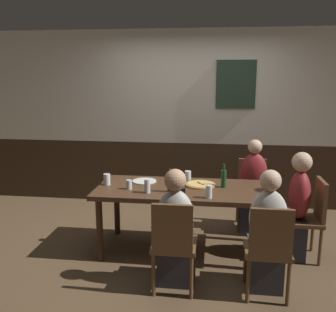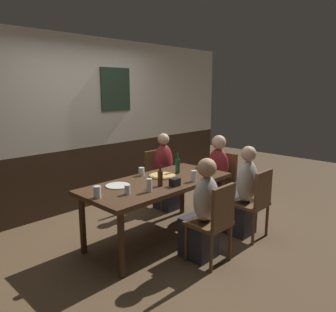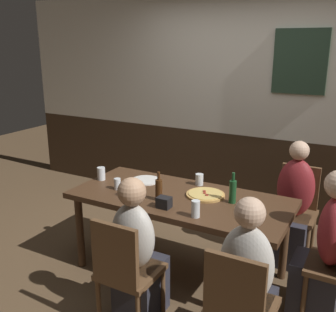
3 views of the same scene
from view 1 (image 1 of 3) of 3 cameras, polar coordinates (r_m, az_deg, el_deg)
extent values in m
plane|color=brown|center=(4.46, 2.11, -13.92)|extent=(12.00, 12.00, 0.00)
cube|color=#332316|center=(5.85, 3.66, -2.58)|extent=(6.40, 0.10, 0.95)
cube|color=beige|center=(5.66, 3.84, 10.26)|extent=(6.40, 0.10, 1.65)
cube|color=#233828|center=(5.58, 10.15, 10.56)|extent=(0.56, 0.03, 0.68)
cube|color=#472D1C|center=(4.20, 2.19, -5.12)|extent=(1.89, 0.86, 0.05)
cylinder|color=#472D1C|center=(4.16, -10.21, -10.89)|extent=(0.07, 0.07, 0.69)
cylinder|color=#472D1C|center=(4.01, 14.04, -11.97)|extent=(0.07, 0.07, 0.69)
cylinder|color=#472D1C|center=(4.79, -7.68, -7.67)|extent=(0.07, 0.07, 0.69)
cylinder|color=#472D1C|center=(4.66, 13.09, -8.46)|extent=(0.07, 0.07, 0.69)
cube|color=brown|center=(3.59, 0.98, -13.13)|extent=(0.40, 0.40, 0.04)
cube|color=brown|center=(3.33, 0.64, -10.78)|extent=(0.36, 0.04, 0.43)
cylinder|color=brown|center=(3.86, -1.34, -14.94)|extent=(0.04, 0.04, 0.41)
cylinder|color=brown|center=(3.82, 3.89, -15.21)|extent=(0.04, 0.04, 0.41)
cylinder|color=brown|center=(3.56, -2.21, -17.40)|extent=(0.04, 0.04, 0.41)
cylinder|color=brown|center=(3.53, 3.52, -17.74)|extent=(0.04, 0.04, 0.41)
cube|color=brown|center=(4.37, 19.39, -9.05)|extent=(0.40, 0.40, 0.04)
cube|color=brown|center=(4.34, 21.95, -6.13)|extent=(0.04, 0.36, 0.43)
cylinder|color=brown|center=(4.27, 17.36, -12.69)|extent=(0.04, 0.04, 0.41)
cylinder|color=brown|center=(4.58, 16.64, -10.92)|extent=(0.04, 0.04, 0.41)
cylinder|color=brown|center=(4.35, 21.88, -12.60)|extent=(0.04, 0.04, 0.41)
cylinder|color=brown|center=(4.65, 20.85, -10.88)|extent=(0.04, 0.04, 0.41)
cube|color=brown|center=(3.60, 14.65, -13.45)|extent=(0.40, 0.40, 0.04)
cube|color=brown|center=(3.34, 15.25, -11.13)|extent=(0.36, 0.04, 0.43)
cylinder|color=brown|center=(3.83, 11.53, -15.39)|extent=(0.04, 0.04, 0.41)
cylinder|color=brown|center=(3.87, 16.74, -15.36)|extent=(0.04, 0.04, 0.41)
cylinder|color=brown|center=(3.53, 11.92, -17.93)|extent=(0.04, 0.04, 0.41)
cylinder|color=brown|center=(3.58, 17.63, -17.85)|extent=(0.04, 0.04, 0.41)
cube|color=brown|center=(5.02, 12.53, -5.87)|extent=(0.40, 0.40, 0.04)
cube|color=brown|center=(5.13, 12.48, -2.76)|extent=(0.36, 0.04, 0.43)
cylinder|color=brown|center=(4.96, 14.56, -8.99)|extent=(0.04, 0.04, 0.41)
cylinder|color=brown|center=(4.93, 10.59, -8.94)|extent=(0.04, 0.04, 0.41)
cylinder|color=brown|center=(5.28, 14.12, -7.66)|extent=(0.04, 0.04, 0.41)
cylinder|color=brown|center=(5.24, 10.40, -7.60)|extent=(0.04, 0.04, 0.41)
cube|color=#2D2D38|center=(3.79, 1.20, -15.09)|extent=(0.32, 0.34, 0.45)
ellipsoid|color=beige|center=(3.52, 1.07, -8.93)|extent=(0.34, 0.22, 0.49)
sphere|color=tan|center=(3.41, 1.09, -3.64)|extent=(0.20, 0.20, 0.20)
cube|color=#2D2D38|center=(4.43, 17.52, -11.53)|extent=(0.34, 0.32, 0.45)
ellipsoid|color=maroon|center=(4.28, 19.13, -5.51)|extent=(0.22, 0.34, 0.53)
sphere|color=#DBB293|center=(4.19, 19.47, -0.85)|extent=(0.21, 0.21, 0.21)
cube|color=#2D2D38|center=(3.80, 14.24, -15.40)|extent=(0.32, 0.34, 0.45)
ellipsoid|color=beige|center=(3.52, 14.82, -9.01)|extent=(0.34, 0.22, 0.53)
sphere|color=#DBB293|center=(3.42, 15.13, -3.57)|extent=(0.19, 0.19, 0.19)
cube|color=#2D2D38|center=(4.97, 12.55, -8.59)|extent=(0.32, 0.34, 0.45)
ellipsoid|color=maroon|center=(4.90, 12.73, -2.72)|extent=(0.34, 0.22, 0.55)
sphere|color=#DBB293|center=(4.83, 12.93, 1.37)|extent=(0.18, 0.18, 0.18)
cylinder|color=tan|center=(4.29, 4.89, -4.31)|extent=(0.34, 0.34, 0.02)
cylinder|color=#DBB760|center=(4.28, 4.90, -4.16)|extent=(0.30, 0.30, 0.01)
cylinder|color=maroon|center=(4.31, 4.57, -3.93)|extent=(0.03, 0.03, 0.00)
cylinder|color=maroon|center=(4.24, 5.28, -4.24)|extent=(0.03, 0.03, 0.00)
cylinder|color=maroon|center=(4.27, 4.82, -4.09)|extent=(0.03, 0.03, 0.00)
cylinder|color=silver|center=(4.00, -3.13, -4.53)|extent=(0.06, 0.06, 0.15)
cylinder|color=#C6842D|center=(4.01, -3.12, -5.18)|extent=(0.05, 0.05, 0.05)
cylinder|color=silver|center=(3.85, 6.15, -5.34)|extent=(0.07, 0.07, 0.13)
cylinder|color=#C6842D|center=(3.86, 6.15, -5.69)|extent=(0.06, 0.06, 0.08)
cylinder|color=silver|center=(4.15, -5.86, -4.29)|extent=(0.06, 0.06, 0.10)
cylinder|color=#B26623|center=(4.15, -5.86, -4.47)|extent=(0.05, 0.05, 0.07)
cylinder|color=silver|center=(4.49, 3.00, -2.92)|extent=(0.07, 0.07, 0.11)
cylinder|color=#C6842D|center=(4.50, 3.00, -3.11)|extent=(0.07, 0.07, 0.07)
cylinder|color=silver|center=(4.34, -9.15, -3.48)|extent=(0.08, 0.08, 0.12)
cylinder|color=#B26623|center=(4.35, -9.14, -3.92)|extent=(0.07, 0.07, 0.06)
cylinder|color=#194723|center=(4.23, 8.34, -3.40)|extent=(0.06, 0.06, 0.19)
cylinder|color=#194723|center=(4.20, 8.39, -1.68)|extent=(0.03, 0.03, 0.07)
cylinder|color=#42230F|center=(4.02, 0.32, -4.17)|extent=(0.06, 0.06, 0.18)
cylinder|color=#42230F|center=(3.99, 0.33, -2.45)|extent=(0.03, 0.03, 0.07)
cylinder|color=white|center=(4.43, -3.57, -3.79)|extent=(0.28, 0.28, 0.01)
cube|color=black|center=(3.91, 1.88, -5.34)|extent=(0.11, 0.09, 0.09)
camera|label=2|loc=(3.26, -59.78, 4.05)|focal=34.84mm
camera|label=3|loc=(1.59, 50.24, 10.01)|focal=41.74mm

